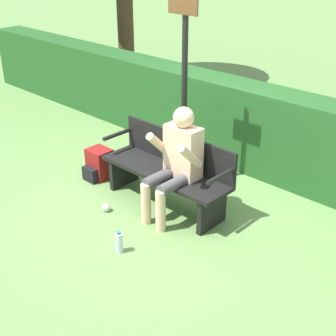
{
  "coord_description": "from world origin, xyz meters",
  "views": [
    {
      "loc": [
        3.32,
        -3.45,
        2.9
      ],
      "look_at": [
        0.15,
        -0.1,
        0.57
      ],
      "focal_mm": 50.0,
      "sensor_mm": 36.0,
      "label": 1
    }
  ],
  "objects_px": {
    "park_bench": "(168,170)",
    "backpack": "(99,164)",
    "water_bottle": "(119,243)",
    "person_seated": "(177,159)",
    "signpost": "(184,80)"
  },
  "relations": [
    {
      "from": "person_seated",
      "to": "water_bottle",
      "type": "relative_size",
      "value": 5.3
    },
    {
      "from": "park_bench",
      "to": "backpack",
      "type": "xyz_separation_m",
      "value": [
        -1.1,
        -0.16,
        -0.25
      ]
    },
    {
      "from": "person_seated",
      "to": "signpost",
      "type": "bearing_deg",
      "value": 126.06
    },
    {
      "from": "backpack",
      "to": "signpost",
      "type": "height_order",
      "value": "signpost"
    },
    {
      "from": "person_seated",
      "to": "backpack",
      "type": "xyz_separation_m",
      "value": [
        -1.33,
        -0.04,
        -0.51
      ]
    },
    {
      "from": "park_bench",
      "to": "person_seated",
      "type": "xyz_separation_m",
      "value": [
        0.24,
        -0.12,
        0.26
      ]
    },
    {
      "from": "backpack",
      "to": "signpost",
      "type": "distance_m",
      "value": 1.62
    },
    {
      "from": "water_bottle",
      "to": "signpost",
      "type": "bearing_deg",
      "value": 108.38
    },
    {
      "from": "park_bench",
      "to": "signpost",
      "type": "distance_m",
      "value": 1.06
    },
    {
      "from": "backpack",
      "to": "water_bottle",
      "type": "bearing_deg",
      "value": -32.3
    },
    {
      "from": "park_bench",
      "to": "water_bottle",
      "type": "bearing_deg",
      "value": -73.32
    },
    {
      "from": "park_bench",
      "to": "water_bottle",
      "type": "relative_size",
      "value": 6.98
    },
    {
      "from": "person_seated",
      "to": "backpack",
      "type": "relative_size",
      "value": 3.18
    },
    {
      "from": "person_seated",
      "to": "signpost",
      "type": "height_order",
      "value": "signpost"
    },
    {
      "from": "water_bottle",
      "to": "signpost",
      "type": "height_order",
      "value": "signpost"
    }
  ]
}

